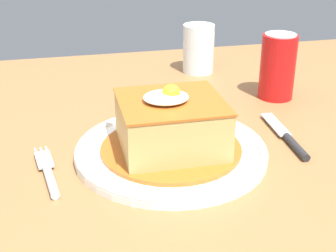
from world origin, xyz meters
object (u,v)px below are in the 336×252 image
(soda_can, at_px, (278,66))
(fork, at_px, (49,174))
(knife, at_px, (290,140))
(main_plate, at_px, (171,150))
(drinking_glass, at_px, (198,52))

(soda_can, bearing_deg, fork, -153.77)
(fork, xyz_separation_m, knife, (0.37, 0.02, 0.00))
(main_plate, height_order, drinking_glass, drinking_glass)
(main_plate, xyz_separation_m, knife, (0.19, -0.00, -0.00))
(drinking_glass, bearing_deg, soda_can, -60.66)
(fork, relative_size, knife, 0.86)
(fork, height_order, soda_can, soda_can)
(fork, distance_m, knife, 0.37)
(main_plate, xyz_separation_m, soda_can, (0.25, 0.19, 0.05))
(soda_can, relative_size, drinking_glass, 1.18)
(fork, bearing_deg, soda_can, 26.23)
(drinking_glass, bearing_deg, knife, -83.60)
(main_plate, bearing_deg, fork, -172.42)
(knife, height_order, soda_can, soda_can)
(main_plate, xyz_separation_m, drinking_glass, (0.15, 0.37, 0.04))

